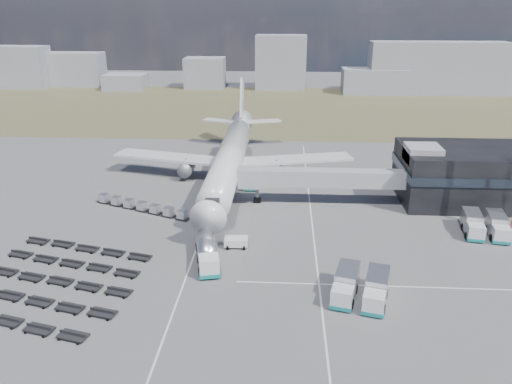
{
  "coord_description": "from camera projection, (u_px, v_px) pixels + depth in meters",
  "views": [
    {
      "loc": [
        10.96,
        -65.92,
        35.02
      ],
      "look_at": [
        6.25,
        15.42,
        4.0
      ],
      "focal_mm": 35.0,
      "sensor_mm": 36.0,
      "label": 1
    }
  ],
  "objects": [
    {
      "name": "ground",
      "position": [
        208.0,
        253.0,
        74.56
      ],
      "size": [
        420.0,
        420.0,
        0.0
      ],
      "primitive_type": "plane",
      "color": "#565659",
      "rests_on": "ground"
    },
    {
      "name": "grass_strip",
      "position": [
        254.0,
        108.0,
        177.19
      ],
      "size": [
        420.0,
        90.0,
        0.01
      ],
      "primitive_type": "cube",
      "color": "brown",
      "rests_on": "ground"
    },
    {
      "name": "lane_markings",
      "position": [
        274.0,
        245.0,
        76.83
      ],
      "size": [
        47.12,
        110.0,
        0.01
      ],
      "color": "silver",
      "rests_on": "ground"
    },
    {
      "name": "terminal",
      "position": [
        482.0,
        174.0,
        92.46
      ],
      "size": [
        30.4,
        16.4,
        11.0
      ],
      "color": "black",
      "rests_on": "ground"
    },
    {
      "name": "jet_bridge",
      "position": [
        310.0,
        178.0,
        90.96
      ],
      "size": [
        30.3,
        3.8,
        7.05
      ],
      "color": "#939399",
      "rests_on": "ground"
    },
    {
      "name": "airliner",
      "position": [
        231.0,
        156.0,
        102.88
      ],
      "size": [
        51.59,
        64.53,
        17.62
      ],
      "color": "silver",
      "rests_on": "ground"
    },
    {
      "name": "skyline",
      "position": [
        305.0,
        70.0,
        209.09
      ],
      "size": [
        328.36,
        26.39,
        22.39
      ],
      "color": "gray",
      "rests_on": "ground"
    },
    {
      "name": "fuel_tanker",
      "position": [
        207.0,
        250.0,
        71.46
      ],
      "size": [
        5.14,
        11.43,
        3.58
      ],
      "rotation": [
        0.0,
        0.0,
        0.22
      ],
      "color": "silver",
      "rests_on": "ground"
    },
    {
      "name": "pushback_tug",
      "position": [
        236.0,
        242.0,
        75.99
      ],
      "size": [
        3.63,
        2.12,
        1.58
      ],
      "primitive_type": "cube",
      "rotation": [
        0.0,
        0.0,
        0.03
      ],
      "color": "silver",
      "rests_on": "ground"
    },
    {
      "name": "catering_truck",
      "position": [
        252.0,
        180.0,
        100.73
      ],
      "size": [
        2.68,
        6.34,
        2.89
      ],
      "rotation": [
        0.0,
        0.0,
        0.02
      ],
      "color": "silver",
      "rests_on": "ground"
    },
    {
      "name": "service_trucks_near",
      "position": [
        361.0,
        287.0,
        62.42
      ],
      "size": [
        8.25,
        9.15,
        3.12
      ],
      "rotation": [
        0.0,
        0.0,
        -0.26
      ],
      "color": "silver",
      "rests_on": "ground"
    },
    {
      "name": "service_trucks_far",
      "position": [
        485.0,
        225.0,
        79.86
      ],
      "size": [
        7.37,
        8.41,
        3.03
      ],
      "rotation": [
        0.0,
        0.0,
        -0.15
      ],
      "color": "silver",
      "rests_on": "ground"
    },
    {
      "name": "uld_row",
      "position": [
        142.0,
        206.0,
        89.18
      ],
      "size": [
        18.78,
        9.05,
        1.53
      ],
      "rotation": [
        0.0,
        0.0,
        -0.4
      ],
      "color": "black",
      "rests_on": "ground"
    },
    {
      "name": "baggage_dollies",
      "position": [
        43.0,
        280.0,
        66.44
      ],
      "size": [
        28.7,
        25.7,
        0.8
      ],
      "rotation": [
        0.0,
        0.0,
        -0.24
      ],
      "color": "black",
      "rests_on": "ground"
    }
  ]
}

